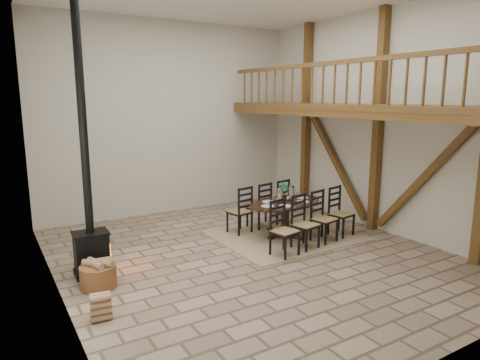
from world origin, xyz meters
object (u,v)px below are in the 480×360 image
dining_table (288,219)px  log_stack (101,307)px  wood_stove (89,211)px  log_basket (98,276)px

dining_table → log_stack: bearing=-171.6°
dining_table → wood_stove: (-4.19, 0.12, 0.75)m
dining_table → log_stack: (-4.45, -1.55, -0.21)m
wood_stove → log_basket: size_ratio=8.59×
wood_stove → log_stack: 1.94m
wood_stove → log_stack: (-0.26, -1.67, -0.95)m
log_basket → log_stack: (-0.22, -1.07, -0.02)m
log_basket → wood_stove: bearing=85.9°
wood_stove → log_stack: size_ratio=13.01×
wood_stove → log_basket: (-0.04, -0.60, -0.94)m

